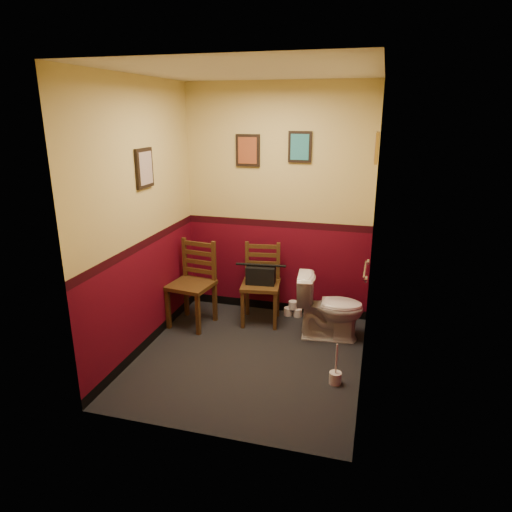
{
  "coord_description": "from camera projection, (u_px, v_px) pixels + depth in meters",
  "views": [
    {
      "loc": [
        1.13,
        -3.92,
        2.37
      ],
      "look_at": [
        0.0,
        0.25,
        1.0
      ],
      "focal_mm": 32.0,
      "sensor_mm": 36.0,
      "label": 1
    }
  ],
  "objects": [
    {
      "name": "wall_back",
      "position": [
        277.0,
        204.0,
        5.31
      ],
      "size": [
        2.2,
        0.0,
        2.7
      ],
      "primitive_type": "cube",
      "rotation": [
        1.57,
        0.0,
        0.0
      ],
      "color": "#520715",
      "rests_on": "ground"
    },
    {
      "name": "ceiling",
      "position": [
        248.0,
        70.0,
        3.79
      ],
      "size": [
        2.2,
        2.4,
        0.0
      ],
      "primitive_type": "cube",
      "rotation": [
        3.14,
        0.0,
        0.0
      ],
      "color": "silver",
      "rests_on": "ground"
    },
    {
      "name": "framed_print_back_a",
      "position": [
        248.0,
        150.0,
        5.19
      ],
      "size": [
        0.28,
        0.04,
        0.36
      ],
      "color": "black",
      "rests_on": "wall_back"
    },
    {
      "name": "chair_right",
      "position": [
        261.0,
        284.0,
        5.29
      ],
      "size": [
        0.49,
        0.49,
        0.92
      ],
      "rotation": [
        0.0,
        0.0,
        0.14
      ],
      "color": "#4B3116",
      "rests_on": "floor"
    },
    {
      "name": "tp_stack",
      "position": [
        293.0,
        310.0,
        5.53
      ],
      "size": [
        0.22,
        0.12,
        0.19
      ],
      "color": "silver",
      "rests_on": "floor"
    },
    {
      "name": "wall_left",
      "position": [
        141.0,
        221.0,
        4.48
      ],
      "size": [
        0.0,
        2.4,
        2.7
      ],
      "primitive_type": "cube",
      "rotation": [
        1.57,
        0.0,
        1.57
      ],
      "color": "#520715",
      "rests_on": "ground"
    },
    {
      "name": "toilet_brush",
      "position": [
        335.0,
        377.0,
        4.15
      ],
      "size": [
        0.11,
        0.11,
        0.4
      ],
      "color": "silver",
      "rests_on": "floor"
    },
    {
      "name": "wall_right",
      "position": [
        371.0,
        236.0,
        3.93
      ],
      "size": [
        0.0,
        2.4,
        2.7
      ],
      "primitive_type": "cube",
      "rotation": [
        1.57,
        0.0,
        -1.57
      ],
      "color": "#520715",
      "rests_on": "ground"
    },
    {
      "name": "wall_front",
      "position": [
        200.0,
        269.0,
        3.1
      ],
      "size": [
        2.2,
        0.0,
        2.7
      ],
      "primitive_type": "cube",
      "rotation": [
        -1.57,
        0.0,
        0.0
      ],
      "color": "#520715",
      "rests_on": "ground"
    },
    {
      "name": "framed_print_back_b",
      "position": [
        300.0,
        147.0,
        5.03
      ],
      "size": [
        0.26,
        0.04,
        0.34
      ],
      "color": "black",
      "rests_on": "wall_back"
    },
    {
      "name": "handbag",
      "position": [
        261.0,
        275.0,
        5.22
      ],
      "size": [
        0.34,
        0.2,
        0.24
      ],
      "rotation": [
        0.0,
        0.0,
        0.1
      ],
      "color": "black",
      "rests_on": "chair_right"
    },
    {
      "name": "framed_print_right",
      "position": [
        377.0,
        148.0,
        4.27
      ],
      "size": [
        0.04,
        0.34,
        0.28
      ],
      "color": "olive",
      "rests_on": "wall_right"
    },
    {
      "name": "framed_print_left",
      "position": [
        145.0,
        168.0,
        4.41
      ],
      "size": [
        0.04,
        0.3,
        0.38
      ],
      "color": "black",
      "rests_on": "wall_left"
    },
    {
      "name": "floor",
      "position": [
        250.0,
        357.0,
        4.61
      ],
      "size": [
        2.2,
        2.4,
        0.0
      ],
      "primitive_type": "cube",
      "color": "black",
      "rests_on": "ground"
    },
    {
      "name": "chair_left",
      "position": [
        193.0,
        284.0,
        5.22
      ],
      "size": [
        0.51,
        0.51,
        0.97
      ],
      "rotation": [
        0.0,
        0.0,
        -0.14
      ],
      "color": "#4B3116",
      "rests_on": "floor"
    },
    {
      "name": "grab_bar",
      "position": [
        366.0,
        270.0,
        4.29
      ],
      "size": [
        0.05,
        0.56,
        0.06
      ],
      "color": "silver",
      "rests_on": "wall_right"
    },
    {
      "name": "toilet",
      "position": [
        330.0,
        307.0,
        4.92
      ],
      "size": [
        0.76,
        0.47,
        0.71
      ],
      "primitive_type": "imported",
      "rotation": [
        0.0,
        0.0,
        1.67
      ],
      "color": "white",
      "rests_on": "floor"
    }
  ]
}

